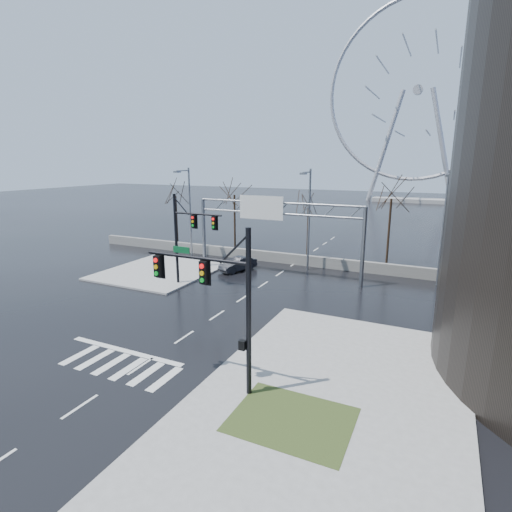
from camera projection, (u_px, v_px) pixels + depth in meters
The scene contains 19 objects.
ground at pixel (184, 337), 24.95m from camera, with size 260.00×260.00×0.00m, color black.
sidewalk_near at pixel (278, 501), 12.86m from camera, with size 12.00×12.00×0.15m, color gray.
sidewalk_right_ext at pixel (351, 355), 22.54m from camera, with size 12.00×10.00×0.15m, color gray.
sidewalk_far at pixel (163, 270), 40.05m from camera, with size 10.00×12.00×0.15m, color gray.
grass_strip at pixel (292, 419), 16.78m from camera, with size 5.00×4.00×0.02m, color #313D19.
barrier_wall at pixel (294, 259), 42.41m from camera, with size 52.00×0.50×1.10m, color slate.
signal_mast_near at pixel (221, 294), 18.13m from camera, with size 5.52×0.41×8.00m.
signal_mast_far at pixel (186, 232), 34.14m from camera, with size 4.72×0.41×8.00m.
sign_gantry at pixel (273, 222), 37.05m from camera, with size 16.36×0.40×7.60m.
streetlight_left at pixel (188, 205), 44.53m from camera, with size 0.50×2.55×10.00m.
streetlight_mid at pixel (308, 212), 38.72m from camera, with size 0.50×2.55×10.00m.
streetlight_right at pixel (444, 220), 33.73m from camera, with size 0.50×2.55×10.00m.
tree_far_left at pixel (176, 201), 52.23m from camera, with size 3.50×3.50×7.00m.
tree_left at pixel (234, 201), 47.96m from camera, with size 3.75×3.75×7.50m.
tree_center at pixel (309, 211), 45.29m from camera, with size 3.25×3.25×6.50m.
tree_right at pixel (391, 207), 40.42m from camera, with size 3.90×3.90×7.80m.
tree_far_right at pixel (479, 219), 37.73m from camera, with size 3.40×3.40×6.80m.
ferris_wheel at pixel (417, 98), 100.31m from camera, with size 45.00×6.00×50.91m.
car at pixel (238, 264), 39.86m from camera, with size 1.43×4.10×1.35m, color black.
Camera 1 is at (13.92, -18.94, 10.76)m, focal length 28.00 mm.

